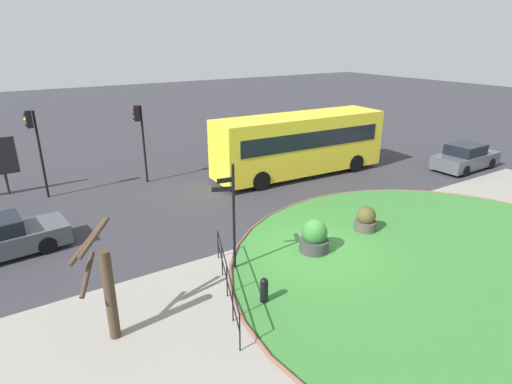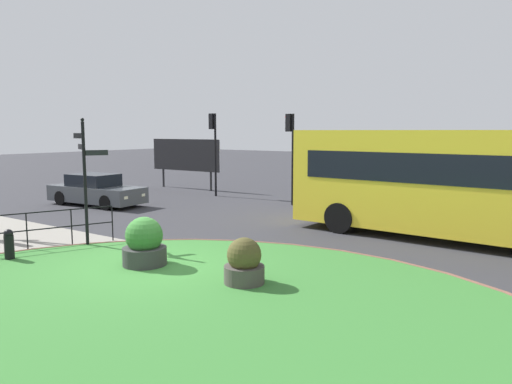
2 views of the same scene
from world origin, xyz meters
TOP-DOWN VIEW (x-y plane):
  - ground at (0.00, 0.00)m, footprint 120.00×120.00m
  - sidewalk_paving at (0.00, -2.15)m, footprint 32.00×7.71m
  - grass_island at (3.13, -3.58)m, footprint 14.99×14.99m
  - grass_kerb_ring at (3.13, -3.58)m, footprint 15.30×15.30m
  - signpost_directional at (-3.14, 0.52)m, footprint 0.93×0.65m
  - bollard_foreground at (-3.36, -1.64)m, footprint 0.24×0.24m
  - railing_grass_edge at (-4.07, -0.75)m, footprint 1.77×4.43m
  - bus_yellow at (5.06, 7.47)m, footprint 9.92×3.02m
  - car_near_lane at (-9.67, 5.72)m, footprint 4.70×2.12m
  - traffic_light_near at (-7.44, 11.24)m, footprint 0.49×0.28m
  - traffic_light_far at (-2.65, 10.85)m, footprint 0.49×0.29m
  - billboard_left at (-10.70, 12.66)m, footprint 4.98×0.20m
  - planter_near_signpost at (-0.15, -0.05)m, footprint 1.05×1.05m
  - planter_kerbside at (2.67, 0.18)m, footprint 0.87×0.87m

SIDE VIEW (x-z plane):
  - ground at x=0.00m, z-range 0.00..0.00m
  - sidewalk_paving at x=0.00m, z-range 0.00..0.02m
  - grass_island at x=3.13m, z-range 0.00..0.10m
  - grass_kerb_ring at x=3.13m, z-range 0.00..0.11m
  - bollard_foreground at x=-3.36m, z-range 0.01..0.87m
  - planter_kerbside at x=2.67m, z-range -0.05..1.03m
  - planter_near_signpost at x=-0.15m, z-range -0.06..1.20m
  - car_near_lane at x=-9.67m, z-range -0.05..1.35m
  - railing_grass_edge at x=-4.07m, z-range 0.15..1.24m
  - bus_yellow at x=5.06m, z-range 0.12..3.45m
  - billboard_left at x=-10.70m, z-range 0.48..3.32m
  - signpost_directional at x=-3.14m, z-range 0.26..3.93m
  - traffic_light_far at x=-2.65m, z-range 0.93..4.99m
  - traffic_light_near at x=-7.44m, z-range 0.96..5.13m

